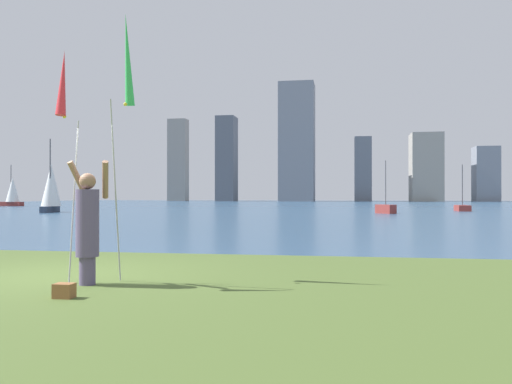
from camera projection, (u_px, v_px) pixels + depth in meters
name	position (u px, v px, depth m)	size (l,w,h in m)	color
ground	(301.00, 208.00, 59.60)	(120.00, 138.00, 0.12)	#475B28
person	(88.00, 223.00, 8.40)	(0.71, 0.53, 1.95)	#594C72
kite_flag_left	(63.00, 90.00, 8.36)	(0.16, 0.65, 3.66)	#B2B2B7
kite_flag_right	(127.00, 66.00, 9.04)	(0.16, 0.87, 4.43)	#B2B2B7
bag	(64.00, 291.00, 7.30)	(0.26, 0.20, 0.20)	brown
sailboat_0	(386.00, 209.00, 40.17)	(1.53, 1.69, 3.97)	maroon
sailboat_3	(12.00, 192.00, 66.33)	(3.21, 1.71, 5.10)	maroon
sailboat_4	(51.00, 187.00, 42.95)	(1.81, 3.14, 5.85)	#333D51
sailboat_5	(462.00, 208.00, 46.18)	(1.04, 2.57, 3.99)	maroon
skyline_tower_0	(178.00, 160.00, 121.46)	(4.17, 3.09, 18.44)	gray
skyline_tower_1	(227.00, 159.00, 115.52)	(3.96, 5.17, 18.16)	#565B66
skyline_tower_2	(297.00, 143.00, 114.00)	(7.34, 6.96, 24.97)	gray
skyline_tower_3	(363.00, 169.00, 114.32)	(3.48, 6.49, 13.54)	slate
skyline_tower_4	(426.00, 168.00, 111.27)	(6.22, 6.94, 14.06)	gray
skyline_tower_5	(486.00, 174.00, 109.81)	(4.66, 4.91, 11.21)	gray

